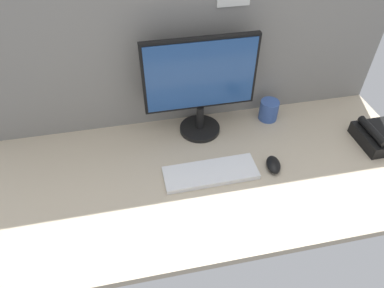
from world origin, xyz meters
The scene contains 7 objects.
ground_plane centered at (0.00, 0.00, -1.50)cm, with size 180.00×80.00×3.00cm, color tan.
cubicle_wall_back centered at (0.02, 37.50, 38.20)cm, with size 180.00×5.50×76.35cm.
monitor centered at (4.05, 25.14, 24.90)cm, with size 46.85×18.00×44.39cm.
keyboard centered at (2.35, -2.81, 1.00)cm, with size 37.00×13.00×2.00cm, color silver.
mouse centered at (27.96, -4.14, 1.70)cm, with size 5.60×9.60×3.40cm, color black.
mug_ceramic_blue centered at (37.13, 26.48, 4.77)cm, with size 8.60×8.60×9.53cm.
desk_phone centered at (77.48, 1.11, 3.19)cm, with size 17.26×19.23×8.80cm.
Camera 1 is at (-23.60, -92.45, 103.47)cm, focal length 32.70 mm.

